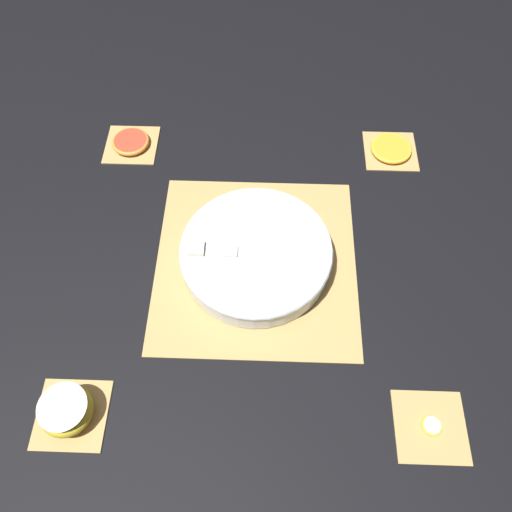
% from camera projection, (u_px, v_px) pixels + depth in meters
% --- Properties ---
extents(ground_plane, '(6.00, 6.00, 0.00)m').
position_uv_depth(ground_plane, '(256.00, 263.00, 1.01)').
color(ground_plane, black).
extents(bamboo_mat_center, '(0.41, 0.40, 0.01)m').
position_uv_depth(bamboo_mat_center, '(256.00, 262.00, 1.01)').
color(bamboo_mat_center, '#A8844C').
rests_on(bamboo_mat_center, ground_plane).
extents(coaster_mat_near_left, '(0.12, 0.12, 0.01)m').
position_uv_depth(coaster_mat_near_left, '(131.00, 144.00, 1.17)').
color(coaster_mat_near_left, '#A8844C').
rests_on(coaster_mat_near_left, ground_plane).
extents(coaster_mat_near_right, '(0.12, 0.12, 0.01)m').
position_uv_depth(coaster_mat_near_right, '(72.00, 414.00, 0.85)').
color(coaster_mat_near_right, '#A8844C').
rests_on(coaster_mat_near_right, ground_plane).
extents(coaster_mat_far_left, '(0.12, 0.12, 0.01)m').
position_uv_depth(coaster_mat_far_left, '(390.00, 151.00, 1.16)').
color(coaster_mat_far_left, '#A8844C').
rests_on(coaster_mat_far_left, ground_plane).
extents(coaster_mat_far_right, '(0.12, 0.12, 0.01)m').
position_uv_depth(coaster_mat_far_right, '(430.00, 427.00, 0.84)').
color(coaster_mat_far_right, '#A8844C').
rests_on(coaster_mat_far_right, ground_plane).
extents(fruit_salad_bowl, '(0.30, 0.30, 0.06)m').
position_uv_depth(fruit_salad_bowl, '(255.00, 253.00, 0.98)').
color(fruit_salad_bowl, silver).
rests_on(fruit_salad_bowl, bamboo_mat_center).
extents(apple_half, '(0.09, 0.09, 0.05)m').
position_uv_depth(apple_half, '(66.00, 410.00, 0.82)').
color(apple_half, gold).
rests_on(apple_half, coaster_mat_near_right).
extents(orange_slice_whole, '(0.10, 0.10, 0.01)m').
position_uv_depth(orange_slice_whole, '(391.00, 148.00, 1.16)').
color(orange_slice_whole, orange).
rests_on(orange_slice_whole, coaster_mat_far_left).
extents(banana_coin_single, '(0.03, 0.03, 0.01)m').
position_uv_depth(banana_coin_single, '(432.00, 426.00, 0.83)').
color(banana_coin_single, beige).
rests_on(banana_coin_single, coaster_mat_far_right).
extents(grapefruit_slice, '(0.09, 0.09, 0.01)m').
position_uv_depth(grapefruit_slice, '(131.00, 142.00, 1.17)').
color(grapefruit_slice, red).
rests_on(grapefruit_slice, coaster_mat_near_left).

